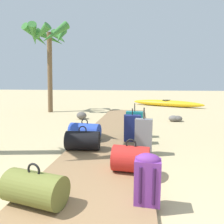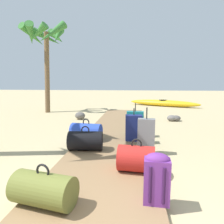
% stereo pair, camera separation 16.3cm
% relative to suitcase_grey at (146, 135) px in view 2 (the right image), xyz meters
% --- Properties ---
extents(ground_plane, '(60.00, 60.00, 0.00)m').
position_rel_suitcase_grey_xyz_m(ground_plane, '(-0.70, 0.63, -0.40)').
color(ground_plane, tan).
extents(boardwalk, '(1.63, 8.59, 0.08)m').
position_rel_suitcase_grey_xyz_m(boardwalk, '(-0.70, 1.49, -0.36)').
color(boardwalk, olive).
rests_on(boardwalk, ground).
extents(suitcase_grey, '(0.34, 0.20, 0.86)m').
position_rel_suitcase_grey_xyz_m(suitcase_grey, '(0.00, 0.00, 0.00)').
color(suitcase_grey, slate).
rests_on(suitcase_grey, boardwalk).
extents(duffel_bag_blue, '(0.74, 0.47, 0.50)m').
position_rel_suitcase_grey_xyz_m(duffel_bag_blue, '(-1.35, 0.62, -0.13)').
color(duffel_bag_blue, '#2847B7').
rests_on(duffel_bag_blue, boardwalk).
extents(duffel_bag_black, '(0.69, 0.43, 0.49)m').
position_rel_suitcase_grey_xyz_m(duffel_bag_black, '(-1.19, -0.10, -0.13)').
color(duffel_bag_black, black).
rests_on(duffel_bag_black, boardwalk).
extents(suitcase_teal, '(0.44, 0.22, 0.80)m').
position_rel_suitcase_grey_xyz_m(suitcase_teal, '(-0.21, 1.27, -0.02)').
color(suitcase_teal, '#197A7F').
rests_on(suitcase_teal, boardwalk).
extents(duffel_bag_olive, '(0.74, 0.49, 0.48)m').
position_rel_suitcase_grey_xyz_m(duffel_bag_olive, '(-1.20, -1.92, -0.14)').
color(duffel_bag_olive, olive).
rests_on(duffel_bag_olive, boardwalk).
extents(suitcase_navy, '(0.39, 0.24, 0.75)m').
position_rel_suitcase_grey_xyz_m(suitcase_navy, '(-0.25, 0.69, -0.02)').
color(suitcase_navy, navy).
rests_on(suitcase_navy, boardwalk).
extents(backpack_purple, '(0.30, 0.22, 0.58)m').
position_rel_suitcase_grey_xyz_m(backpack_purple, '(0.02, -1.74, -0.02)').
color(backpack_purple, '#6B2D84').
rests_on(backpack_purple, boardwalk).
extents(duffel_bag_red, '(0.58, 0.44, 0.51)m').
position_rel_suitcase_grey_xyz_m(duffel_bag_red, '(-0.20, -0.95, -0.12)').
color(duffel_bag_red, red).
rests_on(duffel_bag_red, boardwalk).
extents(palm_tree_far_left, '(2.21, 2.14, 4.08)m').
position_rel_suitcase_grey_xyz_m(palm_tree_far_left, '(-4.34, 5.30, 2.89)').
color(palm_tree_far_left, brown).
rests_on(palm_tree_far_left, ground).
extents(kayak, '(4.07, 2.32, 0.38)m').
position_rel_suitcase_grey_xyz_m(kayak, '(1.45, 8.23, -0.21)').
color(kayak, gold).
rests_on(kayak, ground).
extents(rock_left_far, '(0.24, 0.24, 0.10)m').
position_rel_suitcase_grey_xyz_m(rock_left_far, '(-1.78, 2.01, -0.35)').
color(rock_left_far, gray).
rests_on(rock_left_far, ground).
extents(rock_right_far, '(0.46, 0.46, 0.20)m').
position_rel_suitcase_grey_xyz_m(rock_right_far, '(1.29, 3.62, -0.30)').
color(rock_right_far, '#5B5651').
rests_on(rock_right_far, ground).
extents(rock_right_near, '(0.42, 0.38, 0.22)m').
position_rel_suitcase_grey_xyz_m(rock_right_near, '(1.13, 3.60, -0.29)').
color(rock_right_near, slate).
rests_on(rock_right_near, ground).
extents(rock_left_mid, '(0.56, 0.55, 0.28)m').
position_rel_suitcase_grey_xyz_m(rock_left_mid, '(-2.31, 3.58, -0.26)').
color(rock_left_mid, '#5B5651').
rests_on(rock_left_mid, ground).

